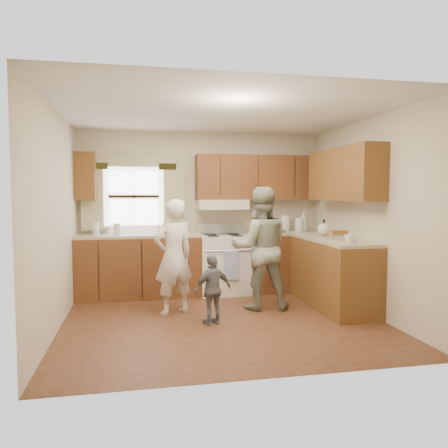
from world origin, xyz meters
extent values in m
plane|color=#462515|center=(0.00, 0.00, 0.00)|extent=(3.80, 3.80, 0.00)
plane|color=white|center=(0.00, 0.00, 2.50)|extent=(3.80, 3.80, 0.00)
plane|color=beige|center=(0.00, 1.75, 1.25)|extent=(3.80, 0.00, 3.80)
plane|color=beige|center=(0.00, -1.75, 1.25)|extent=(3.80, 0.00, 3.80)
plane|color=beige|center=(-1.90, 0.00, 1.25)|extent=(0.00, 3.50, 3.50)
plane|color=beige|center=(1.90, 0.00, 1.25)|extent=(0.00, 3.50, 3.50)
cube|color=#40200D|center=(-0.99, 1.45, 0.45)|extent=(1.82, 0.60, 0.90)
cube|color=#40200D|center=(1.29, 1.45, 0.45)|extent=(1.22, 0.60, 0.90)
cube|color=#482B10|center=(1.60, 0.32, 0.45)|extent=(0.60, 1.65, 0.90)
cube|color=tan|center=(-0.99, 1.45, 0.92)|extent=(1.82, 0.60, 0.04)
cube|color=tan|center=(1.29, 1.45, 0.92)|extent=(1.22, 0.60, 0.04)
cube|color=tan|center=(1.60, 0.32, 0.92)|extent=(0.60, 1.65, 0.04)
cube|color=#40200D|center=(0.90, 1.58, 1.80)|extent=(2.00, 0.33, 0.70)
cube|color=#482B10|center=(-1.75, 1.58, 1.80)|extent=(0.30, 0.33, 0.70)
cube|color=#482B10|center=(1.73, 0.32, 1.80)|extent=(0.33, 1.65, 0.70)
cube|color=beige|center=(0.30, 1.52, 1.38)|extent=(0.76, 0.45, 0.15)
cube|color=silver|center=(-1.05, 1.73, 1.50)|extent=(0.90, 0.03, 0.90)
cube|color=yellow|center=(-1.63, 1.68, 1.50)|extent=(0.40, 0.05, 1.02)
cube|color=yellow|center=(-0.47, 1.68, 1.50)|extent=(0.40, 0.05, 1.02)
cube|color=yellow|center=(-1.05, 1.68, 2.02)|extent=(1.30, 0.05, 0.22)
cylinder|color=white|center=(0.95, 1.65, 1.22)|extent=(0.27, 0.12, 0.12)
imported|color=silver|center=(-0.50, 1.38, 0.99)|extent=(0.15, 0.15, 0.11)
imported|color=silver|center=(1.61, 1.45, 1.10)|extent=(0.17, 0.17, 0.32)
imported|color=silver|center=(1.16, 1.37, 0.97)|extent=(0.28, 0.28, 0.05)
imported|color=silver|center=(1.54, -0.23, 0.99)|extent=(0.14, 0.14, 0.10)
cylinder|color=silver|center=(-1.61, 1.46, 1.03)|extent=(0.10, 0.10, 0.18)
cube|color=olive|center=(0.84, 1.24, 0.95)|extent=(0.24, 0.18, 0.02)
cube|color=#C18728|center=(0.99, 1.47, 0.99)|extent=(0.19, 0.13, 0.10)
cylinder|color=silver|center=(1.33, 1.51, 1.07)|extent=(0.15, 0.15, 0.26)
cylinder|color=silver|center=(1.52, 1.41, 1.05)|extent=(0.12, 0.12, 0.22)
sphere|color=silver|center=(1.64, 0.74, 1.03)|extent=(0.18, 0.18, 0.18)
cube|color=olive|center=(1.67, 0.33, 0.99)|extent=(0.23, 0.13, 0.11)
cube|color=silver|center=(1.58, 0.03, 0.97)|extent=(0.28, 0.19, 0.06)
cylinder|color=silver|center=(-1.30, 1.42, 1.02)|extent=(0.10, 0.10, 0.17)
cube|color=silver|center=(0.30, 1.43, 0.45)|extent=(0.76, 0.64, 0.90)
cube|color=#B7B7BC|center=(0.30, 1.69, 0.99)|extent=(0.76, 0.10, 0.16)
cylinder|color=#B7B7BC|center=(0.30, 1.11, 0.70)|extent=(0.68, 0.03, 0.03)
cube|color=#4A5FAE|center=(0.35, 1.09, 0.48)|extent=(0.22, 0.02, 0.42)
cylinder|color=black|center=(0.12, 1.55, 0.91)|extent=(0.18, 0.18, 0.01)
cylinder|color=black|center=(0.48, 1.55, 0.91)|extent=(0.18, 0.18, 0.01)
cylinder|color=black|center=(0.12, 1.30, 0.91)|extent=(0.18, 0.18, 0.01)
cylinder|color=black|center=(0.48, 1.30, 0.91)|extent=(0.18, 0.18, 0.01)
imported|color=silver|center=(-0.56, 0.40, 0.74)|extent=(0.63, 0.53, 1.48)
imported|color=#2B442D|center=(0.60, 0.44, 0.82)|extent=(0.86, 0.71, 1.63)
imported|color=slate|center=(-0.14, -0.13, 0.41)|extent=(0.52, 0.36, 0.83)
camera|label=1|loc=(-1.01, -5.15, 1.55)|focal=35.00mm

